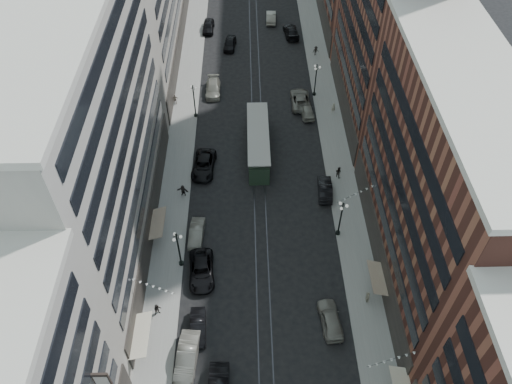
{
  "coord_description": "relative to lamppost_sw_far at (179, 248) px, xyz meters",
  "views": [
    {
      "loc": [
        -1.42,
        -5.01,
        47.23
      ],
      "look_at": [
        -0.56,
        34.51,
        5.0
      ],
      "focal_mm": 35.0,
      "sensor_mm": 36.0,
      "label": 1
    }
  ],
  "objects": [
    {
      "name": "car_4",
      "position": [
        16.0,
        -7.71,
        -2.24
      ],
      "size": [
        2.51,
        5.18,
        1.7
      ],
      "primitive_type": "imported",
      "rotation": [
        0.0,
        0.0,
        3.24
      ],
      "color": "slate",
      "rests_on": "ground"
    },
    {
      "name": "car_7",
      "position": [
        1.81,
        15.52,
        -2.24
      ],
      "size": [
        3.36,
        6.38,
        1.71
      ],
      "primitive_type": "imported",
      "rotation": [
        0.0,
        0.0,
        -0.09
      ],
      "color": "black",
      "rests_on": "ground"
    },
    {
      "name": "car_13",
      "position": [
        4.88,
        46.56,
        -2.27
      ],
      "size": [
        2.51,
        5.07,
        1.66
      ],
      "primitive_type": "imported",
      "rotation": [
        0.0,
        0.0,
        -0.12
      ],
      "color": "black",
      "rests_on": "ground"
    },
    {
      "name": "ground",
      "position": [
        9.2,
        32.0,
        -3.1
      ],
      "size": [
        220.0,
        220.0,
        0.0
      ],
      "primitive_type": "plane",
      "color": "black",
      "rests_on": "ground"
    },
    {
      "name": "pedestrian_7",
      "position": [
        19.69,
        13.62,
        -2.07
      ],
      "size": [
        0.94,
        0.93,
        1.75
      ],
      "primitive_type": "imported",
      "rotation": [
        0.0,
        0.0,
        2.38
      ],
      "color": "black",
      "rests_on": "sidewalk_east"
    },
    {
      "name": "streetcar",
      "position": [
        9.2,
        18.85,
        -1.41
      ],
      "size": [
        2.92,
        13.18,
        3.65
      ],
      "color": "#243827",
      "rests_on": "ground"
    },
    {
      "name": "car_12",
      "position": [
        16.0,
        50.5,
        -2.25
      ],
      "size": [
        2.96,
        6.04,
        1.69
      ],
      "primitive_type": "imported",
      "rotation": [
        0.0,
        0.0,
        3.24
      ],
      "color": "black",
      "rests_on": "ground"
    },
    {
      "name": "lamppost_se_mid",
      "position": [
        18.4,
        32.0,
        0.0
      ],
      "size": [
        1.03,
        1.14,
        5.52
      ],
      "color": "black",
      "rests_on": "sidewalk_east"
    },
    {
      "name": "sidewalk_west",
      "position": [
        -1.8,
        42.0,
        -3.02
      ],
      "size": [
        4.0,
        180.0,
        0.15
      ],
      "primitive_type": "cube",
      "color": "gray",
      "rests_on": "ground"
    },
    {
      "name": "car_2",
      "position": [
        2.4,
        -1.41,
        -2.28
      ],
      "size": [
        3.14,
        6.08,
        1.64
      ],
      "primitive_type": "imported",
      "rotation": [
        0.0,
        0.0,
        0.07
      ],
      "color": "black",
      "rests_on": "ground"
    },
    {
      "name": "rail_east",
      "position": [
        9.9,
        42.0,
        -3.09
      ],
      "size": [
        0.12,
        180.0,
        0.02
      ],
      "primitive_type": "cube",
      "color": "#2D2D33",
      "rests_on": "ground"
    },
    {
      "name": "sidewalk_east",
      "position": [
        20.2,
        42.0,
        -3.02
      ],
      "size": [
        4.0,
        180.0,
        0.15
      ],
      "primitive_type": "cube",
      "color": "gray",
      "rests_on": "ground"
    },
    {
      "name": "lamppost_sw_far",
      "position": [
        0.0,
        0.0,
        0.0
      ],
      "size": [
        1.03,
        1.14,
        5.52
      ],
      "color": "black",
      "rests_on": "sidewalk_west"
    },
    {
      "name": "car_14",
      "position": [
        12.56,
        55.86,
        -2.26
      ],
      "size": [
        1.99,
        5.15,
        1.67
      ],
      "primitive_type": "imported",
      "rotation": [
        0.0,
        0.0,
        3.1
      ],
      "color": "gray",
      "rests_on": "ground"
    },
    {
      "name": "car_11",
      "position": [
        16.0,
        29.88,
        -2.24
      ],
      "size": [
        2.87,
        6.16,
        1.71
      ],
      "primitive_type": "imported",
      "rotation": [
        0.0,
        0.0,
        3.14
      ],
      "color": "slate",
      "rests_on": "ground"
    },
    {
      "name": "car_extra_1",
      "position": [
        1.52,
        3.93,
        -2.34
      ],
      "size": [
        1.9,
        4.68,
        1.51
      ],
      "primitive_type": "imported",
      "rotation": [
        0.0,
        0.0,
        -0.07
      ],
      "color": "#66665B",
      "rests_on": "ground"
    },
    {
      "name": "pedestrian_6",
      "position": [
        -3.3,
        30.07,
        -2.09
      ],
      "size": [
        1.08,
        0.67,
        1.71
      ],
      "primitive_type": "imported",
      "rotation": [
        0.0,
        0.0,
        3.37
      ],
      "color": "gray",
      "rests_on": "sidewalk_west"
    },
    {
      "name": "pedestrian_5",
      "position": [
        -0.59,
        10.74,
        -2.11
      ],
      "size": [
        1.62,
        0.81,
        1.68
      ],
      "primitive_type": "imported",
      "rotation": [
        0.0,
        0.0,
        -0.25
      ],
      "color": "black",
      "rests_on": "sidewalk_west"
    },
    {
      "name": "pedestrian_9",
      "position": [
        19.8,
        43.57,
        -2.12
      ],
      "size": [
        1.15,
        0.72,
        1.66
      ],
      "primitive_type": "imported",
      "rotation": [
        0.0,
        0.0,
        0.28
      ],
      "color": "black",
      "rests_on": "sidewalk_east"
    },
    {
      "name": "pedestrian_4",
      "position": [
        20.26,
        -5.25,
        -2.13
      ],
      "size": [
        0.51,
        0.99,
        1.63
      ],
      "primitive_type": "imported",
      "rotation": [
        0.0,
        0.0,
        1.65
      ],
      "color": "#B7AF98",
      "rests_on": "sidewalk_east"
    },
    {
      "name": "lamppost_sw_mid",
      "position": [
        0.0,
        27.0,
        0.0
      ],
      "size": [
        1.03,
        1.14,
        5.52
      ],
      "color": "black",
      "rests_on": "sidewalk_west"
    },
    {
      "name": "lamppost_se_far",
      "position": [
        18.4,
        4.0,
        0.0
      ],
      "size": [
        1.03,
        1.14,
        5.52
      ],
      "color": "black",
      "rests_on": "sidewalk_east"
    },
    {
      "name": "car_extra_2",
      "position": [
        2.4,
        -8.25,
        -2.37
      ],
      "size": [
        1.75,
        4.49,
        1.46
      ],
      "primitive_type": "imported",
      "rotation": [
        0.0,
        0.0,
        0.05
      ],
      "color": "black",
      "rests_on": "ground"
    },
    {
      "name": "rail_west",
      "position": [
        8.5,
        42.0,
        -3.09
      ],
      "size": [
        0.12,
        180.0,
        0.02
      ],
      "primitive_type": "cube",
      "color": "#2D2D33",
      "rests_on": "ground"
    },
    {
      "name": "building_east_mid",
      "position": [
        26.2,
        -0.0,
        8.9
      ],
      "size": [
        8.0,
        30.0,
        24.0
      ],
      "primitive_type": "cube",
      "color": "brown",
      "rests_on": "ground"
    },
    {
      "name": "car_9",
      "position": [
        0.8,
        52.67,
        -2.24
      ],
      "size": [
        2.2,
        5.12,
        1.72
      ],
      "primitive_type": "imported",
      "rotation": [
        0.0,
        0.0,
        -0.03
      ],
      "color": "black",
      "rests_on": "ground"
    },
    {
      "name": "building_west_mid",
      "position": [
        -7.8,
        5.0,
        10.9
      ],
      "size": [
        8.0,
        36.0,
        28.0
      ],
      "primitive_type": "cube",
      "color": "gray",
      "rests_on": "ground"
    },
    {
      "name": "car_10",
      "position": [
        17.6,
        10.8,
        -2.29
      ],
      "size": [
        1.99,
        4.97,
        1.61
      ],
      "primitive_type": "imported",
      "rotation": [
        0.0,
        0.0,
        3.08
      ],
      "color": "black",
      "rests_on": "ground"
    },
    {
      "name": "car_extra_0",
      "position": [
        16.78,
        27.1,
        -2.32
      ],
      "size": [
        2.23,
        4.68,
        1.54
      ],
      "primitive_type": "imported",
      "rotation": [
        0.0,
        0.0,
        3.23
      ],
      "color": "gray",
      "rests_on": "ground"
    },
    {
      "name": "pedestrian_2",
      "position": [
        -1.91,
        -6.27,
        -2.13
      ],
      "size": [
        0.9,
        0.69,
        1.63
      ],
      "primitive_type": "imported",
      "rotation": [
        0.0,
        0.0,
        0.37
      ],
      "color": "black",
      "rests_on": "sidewalk_west"
    },
    {
      "name": "car_1",
      "position": [
        1.54,
        -11.44,
        -2.2
      ],
      "size": [
        2.41,
        5.57,
        1.78
      ],
      "primitive_type": "imported",
      "rotation": [
        0.0,
        0.0,
        -0.1
      ],
      "color": "slate",
      "rests_on": "ground"
    },
    {
      "name": "car_8",
      "position": [
        2.4,
        33.15,
        -2.28
      ],
      "size": [
        2.36,
        5.66,
        1.63
      ],
      "primitive_type": "imported",
      "rotation": [
        0.0,
        0.0,
        0.01
      ],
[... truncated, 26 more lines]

